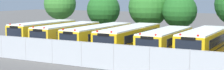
{
  "coord_description": "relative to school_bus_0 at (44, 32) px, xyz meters",
  "views": [
    {
      "loc": [
        13.85,
        -30.06,
        5.57
      ],
      "look_at": [
        -1.97,
        0.0,
        1.6
      ],
      "focal_mm": 53.53,
      "sensor_mm": 36.0,
      "label": 1
    }
  ],
  "objects": [
    {
      "name": "ground_plane",
      "position": [
        10.99,
        -0.14,
        -1.44
      ],
      "size": [
        160.0,
        160.0,
        0.0
      ],
      "primitive_type": "plane",
      "color": "#514F4C"
    },
    {
      "name": "school_bus_0",
      "position": [
        0.0,
        0.0,
        0.0
      ],
      "size": [
        2.63,
        9.54,
        2.73
      ],
      "rotation": [
        0.0,
        0.0,
        3.13
      ],
      "color": "yellow",
      "rests_on": "ground_plane"
    },
    {
      "name": "school_bus_1",
      "position": [
        3.63,
        -0.41,
        -0.05
      ],
      "size": [
        2.58,
        9.96,
        2.64
      ],
      "rotation": [
        0.0,
        0.0,
        3.14
      ],
      "color": "yellow",
      "rests_on": "ground_plane"
    },
    {
      "name": "school_bus_2",
      "position": [
        7.39,
        -0.04,
        -0.07
      ],
      "size": [
        2.61,
        11.11,
        2.6
      ],
      "rotation": [
        0.0,
        0.0,
        3.12
      ],
      "color": "yellow",
      "rests_on": "ground_plane"
    },
    {
      "name": "school_bus_3",
      "position": [
        10.97,
        -0.03,
        -0.04
      ],
      "size": [
        2.77,
        11.52,
        2.64
      ],
      "rotation": [
        0.0,
        0.0,
        3.16
      ],
      "color": "yellow",
      "rests_on": "ground_plane"
    },
    {
      "name": "school_bus_4",
      "position": [
        14.74,
        -0.0,
        -0.11
      ],
      "size": [
        2.58,
        9.91,
        2.52
      ],
      "rotation": [
        0.0,
        0.0,
        3.14
      ],
      "color": "yellow",
      "rests_on": "ground_plane"
    },
    {
      "name": "school_bus_5",
      "position": [
        18.33,
        0.01,
        -0.03
      ],
      "size": [
        2.86,
        10.26,
        2.66
      ],
      "rotation": [
        0.0,
        0.0,
        3.11
      ],
      "color": "yellow",
      "rests_on": "ground_plane"
    },
    {
      "name": "tree_0",
      "position": [
        -3.77,
        8.52,
        3.15
      ],
      "size": [
        4.56,
        4.56,
        6.78
      ],
      "color": "#4C3823",
      "rests_on": "ground_plane"
    },
    {
      "name": "tree_1",
      "position": [
        2.57,
        9.48,
        2.29
      ],
      "size": [
        4.52,
        4.52,
        5.99
      ],
      "color": "#4C3823",
      "rests_on": "ground_plane"
    },
    {
      "name": "tree_2",
      "position": [
        9.32,
        9.26,
        2.89
      ],
      "size": [
        5.05,
        5.05,
        6.71
      ],
      "color": "#4C3823",
      "rests_on": "ground_plane"
    },
    {
      "name": "tree_3",
      "position": [
        13.45,
        8.83,
        2.42
      ],
      "size": [
        4.15,
        4.15,
        5.87
      ],
      "color": "#4C3823",
      "rests_on": "ground_plane"
    },
    {
      "name": "chainlink_fence",
      "position": [
        10.66,
        -8.44,
        -0.37
      ],
      "size": [
        28.69,
        0.07,
        2.05
      ],
      "color": "#9EA0A3",
      "rests_on": "ground_plane"
    },
    {
      "name": "traffic_cone",
      "position": [
        11.2,
        -7.6,
        -1.13
      ],
      "size": [
        0.47,
        0.47,
        0.62
      ],
      "primitive_type": "cone",
      "color": "#EA5914",
      "rests_on": "ground_plane"
    }
  ]
}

